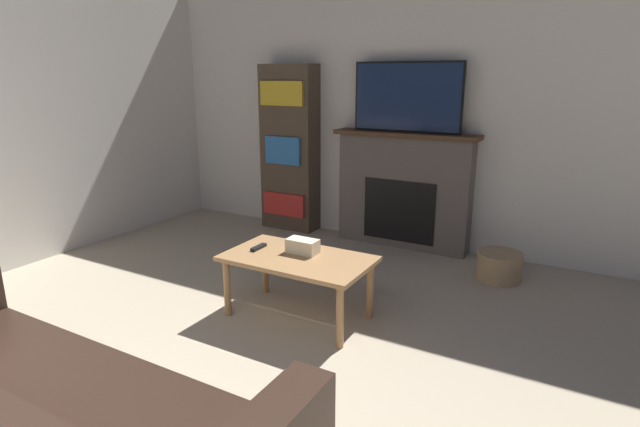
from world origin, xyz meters
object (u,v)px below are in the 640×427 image
Objects in this scene: fireplace at (404,190)px; coffee_table at (298,265)px; tv at (407,97)px; bookshelf at (290,149)px; storage_basket at (499,266)px.

coffee_table is at bearing -92.75° from fireplace.
bookshelf is at bearing -179.87° from tv.
fireplace is 1.20m from storage_basket.
fireplace is 1.39× the size of coffee_table.
fireplace is 1.34m from bookshelf.
coffee_table is at bearing -92.78° from tv.
tv reaches higher than storage_basket.
fireplace is 0.89m from tv.
tv is at bearing -90.00° from fireplace.
bookshelf is at bearing 169.97° from storage_basket.
storage_basket is at bearing 51.43° from coffee_table.
tv is 1.04× the size of coffee_table.
tv is 1.43m from bookshelf.
storage_basket is (1.02, -0.41, -1.34)m from tv.
coffee_table is (-0.09, -1.83, -0.18)m from fireplace.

